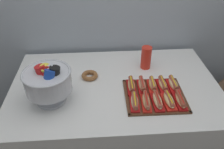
# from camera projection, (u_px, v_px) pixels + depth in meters

# --- Properties ---
(ground_plane) EXTENTS (10.00, 10.00, 0.00)m
(ground_plane) POSITION_uv_depth(u_px,v_px,m) (114.00, 149.00, 2.13)
(ground_plane) COLOR #4C4238
(buffet_table) EXTENTS (1.52, 0.95, 0.78)m
(buffet_table) POSITION_uv_depth(u_px,v_px,m) (115.00, 119.00, 1.89)
(buffet_table) COLOR white
(buffet_table) RESTS_ON ground_plane
(serving_tray) EXTENTS (0.41, 0.37, 0.01)m
(serving_tray) POSITION_uv_depth(u_px,v_px,m) (154.00, 96.00, 1.56)
(serving_tray) COLOR #56331E
(serving_tray) RESTS_ON buffet_table
(hot_dog_0) EXTENTS (0.07, 0.17, 0.06)m
(hot_dog_0) POSITION_uv_depth(u_px,v_px,m) (135.00, 102.00, 1.47)
(hot_dog_0) COLOR red
(hot_dog_0) RESTS_ON serving_tray
(hot_dog_1) EXTENTS (0.07, 0.18, 0.06)m
(hot_dog_1) POSITION_uv_depth(u_px,v_px,m) (146.00, 101.00, 1.47)
(hot_dog_1) COLOR red
(hot_dog_1) RESTS_ON serving_tray
(hot_dog_2) EXTENTS (0.06, 0.18, 0.06)m
(hot_dog_2) POSITION_uv_depth(u_px,v_px,m) (158.00, 101.00, 1.47)
(hot_dog_2) COLOR #B21414
(hot_dog_2) RESTS_ON serving_tray
(hot_dog_3) EXTENTS (0.08, 0.17, 0.06)m
(hot_dog_3) POSITION_uv_depth(u_px,v_px,m) (169.00, 100.00, 1.48)
(hot_dog_3) COLOR red
(hot_dog_3) RESTS_ON serving_tray
(hot_dog_4) EXTENTS (0.06, 0.17, 0.06)m
(hot_dog_4) POSITION_uv_depth(u_px,v_px,m) (180.00, 100.00, 1.48)
(hot_dog_4) COLOR #B21414
(hot_dog_4) RESTS_ON serving_tray
(hot_dog_5) EXTENTS (0.07, 0.17, 0.06)m
(hot_dog_5) POSITION_uv_depth(u_px,v_px,m) (131.00, 86.00, 1.60)
(hot_dog_5) COLOR #B21414
(hot_dog_5) RESTS_ON serving_tray
(hot_dog_6) EXTENTS (0.06, 0.16, 0.06)m
(hot_dog_6) POSITION_uv_depth(u_px,v_px,m) (142.00, 85.00, 1.60)
(hot_dog_6) COLOR red
(hot_dog_6) RESTS_ON serving_tray
(hot_dog_7) EXTENTS (0.07, 0.16, 0.06)m
(hot_dog_7) POSITION_uv_depth(u_px,v_px,m) (152.00, 85.00, 1.61)
(hot_dog_7) COLOR red
(hot_dog_7) RESTS_ON serving_tray
(hot_dog_8) EXTENTS (0.07, 0.16, 0.06)m
(hot_dog_8) POSITION_uv_depth(u_px,v_px,m) (163.00, 85.00, 1.61)
(hot_dog_8) COLOR red
(hot_dog_8) RESTS_ON serving_tray
(hot_dog_9) EXTENTS (0.07, 0.16, 0.06)m
(hot_dog_9) POSITION_uv_depth(u_px,v_px,m) (173.00, 84.00, 1.61)
(hot_dog_9) COLOR red
(hot_dog_9) RESTS_ON serving_tray
(punch_bowl) EXTENTS (0.31, 0.31, 0.29)m
(punch_bowl) POSITION_uv_depth(u_px,v_px,m) (48.00, 81.00, 1.43)
(punch_bowl) COLOR silver
(punch_bowl) RESTS_ON buffet_table
(cup_stack) EXTENTS (0.08, 0.08, 0.18)m
(cup_stack) POSITION_uv_depth(u_px,v_px,m) (146.00, 58.00, 1.80)
(cup_stack) COLOR red
(cup_stack) RESTS_ON buffet_table
(donut) EXTENTS (0.12, 0.12, 0.03)m
(donut) POSITION_uv_depth(u_px,v_px,m) (90.00, 75.00, 1.73)
(donut) COLOR brown
(donut) RESTS_ON buffet_table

